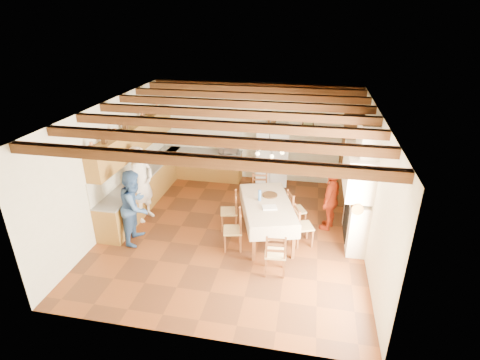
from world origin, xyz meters
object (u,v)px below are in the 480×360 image
at_px(chair_right_near, 303,225).
at_px(person_man, 142,184).
at_px(person_woman_blue, 135,206).
at_px(person_woman_red, 331,200).
at_px(hutch, 350,158).
at_px(dining_table, 267,206).
at_px(refrigerator, 272,154).
at_px(microwave, 229,148).
at_px(chair_right_far, 296,209).
at_px(chair_left_near, 233,229).
at_px(chair_end_far, 260,193).
at_px(chair_left_far, 229,211).
at_px(chair_end_near, 276,253).

bearing_deg(chair_right_near, person_man, 64.12).
distance_m(person_woman_blue, person_woman_red, 4.56).
distance_m(hutch, dining_table, 3.15).
relative_size(hutch, chair_right_near, 2.50).
relative_size(refrigerator, chair_right_near, 1.94).
height_order(chair_right_near, person_man, person_man).
relative_size(person_man, microwave, 3.33).
bearing_deg(chair_right_far, chair_left_near, 106.10).
distance_m(chair_right_near, chair_end_far, 1.88).
xyz_separation_m(chair_left_far, chair_right_near, (1.79, -0.34, 0.00)).
xyz_separation_m(chair_right_far, person_man, (-3.80, -0.34, 0.49)).
relative_size(chair_end_far, person_man, 0.49).
relative_size(chair_left_far, chair_right_far, 1.00).
bearing_deg(refrigerator, microwave, 176.51).
bearing_deg(chair_end_far, person_woman_blue, -150.27).
bearing_deg(person_woman_red, chair_left_far, -56.94).
height_order(chair_left_near, chair_right_near, same).
xyz_separation_m(person_man, person_woman_blue, (0.25, -0.94, -0.10)).
height_order(chair_left_far, person_man, person_man).
xyz_separation_m(refrigerator, person_woman_red, (1.69, -2.39, -0.17)).
height_order(refrigerator, chair_end_far, refrigerator).
xyz_separation_m(hutch, person_man, (-5.10, -2.21, -0.23)).
bearing_deg(person_woman_blue, person_woman_red, -76.35).
distance_m(chair_left_near, person_woman_blue, 2.25).
height_order(chair_left_far, person_woman_red, person_woman_red).
distance_m(hutch, chair_end_near, 4.14).
height_order(chair_left_far, chair_end_far, same).
bearing_deg(hutch, person_man, -152.99).
height_order(refrigerator, microwave, refrigerator).
relative_size(chair_left_near, chair_right_far, 1.00).
height_order(chair_right_far, microwave, microwave).
distance_m(chair_left_near, person_man, 2.66).
relative_size(chair_left_far, microwave, 1.64).
relative_size(chair_left_far, person_woman_red, 0.63).
height_order(chair_end_far, person_woman_blue, person_woman_blue).
bearing_deg(chair_right_near, chair_end_near, 135.98).
distance_m(chair_right_near, person_man, 4.05).
relative_size(dining_table, microwave, 3.89).
xyz_separation_m(chair_end_far, person_woman_red, (1.80, -0.63, 0.28)).
bearing_deg(chair_end_far, person_man, -167.73).
xyz_separation_m(refrigerator, chair_right_near, (1.10, -3.21, -0.45)).
bearing_deg(chair_right_near, chair_left_far, 58.93).
xyz_separation_m(refrigerator, dining_table, (0.25, -3.05, -0.12)).
relative_size(hutch, chair_left_near, 2.50).
bearing_deg(chair_right_near, person_woman_blue, 78.08).
bearing_deg(person_man, person_woman_blue, -148.88).
height_order(chair_end_near, person_man, person_man).
bearing_deg(dining_table, chair_end_near, -75.32).
distance_m(chair_left_far, person_woman_red, 2.45).
distance_m(refrigerator, person_woman_red, 2.93).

